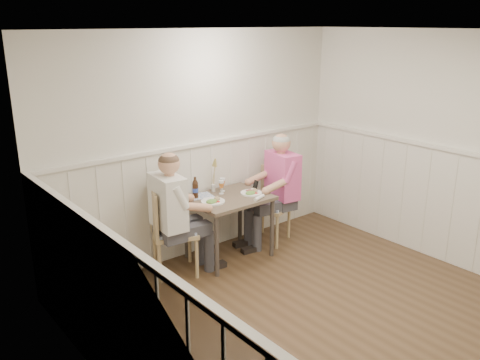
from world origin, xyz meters
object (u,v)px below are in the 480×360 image
(beer_bottle, at_px, (195,189))
(chair_right, at_px, (272,202))
(dining_table, at_px, (229,205))
(diner_cream, at_px, (173,226))
(chair_left, at_px, (169,228))
(man_in_pink, at_px, (279,197))
(grass_vase, at_px, (213,176))

(beer_bottle, bearing_deg, chair_right, -7.12)
(dining_table, relative_size, diner_cream, 0.64)
(dining_table, relative_size, chair_right, 0.98)
(dining_table, bearing_deg, chair_right, 5.75)
(chair_left, height_order, man_in_pink, man_in_pink)
(man_in_pink, bearing_deg, grass_vase, 158.99)
(beer_bottle, bearing_deg, diner_cream, -154.12)
(man_in_pink, height_order, grass_vase, man_in_pink)
(chair_right, xyz_separation_m, man_in_pink, (0.02, -0.11, 0.09))
(chair_right, xyz_separation_m, beer_bottle, (-1.06, 0.13, 0.36))
(chair_left, distance_m, grass_vase, 0.85)
(diner_cream, bearing_deg, chair_right, 3.15)
(chair_left, distance_m, man_in_pink, 1.52)
(chair_right, distance_m, diner_cream, 1.51)
(chair_right, bearing_deg, beer_bottle, 172.88)
(chair_right, bearing_deg, man_in_pink, -80.56)
(man_in_pink, distance_m, beer_bottle, 1.14)
(dining_table, xyz_separation_m, man_in_pink, (0.75, -0.04, -0.06))
(chair_left, bearing_deg, chair_right, -0.56)
(dining_table, distance_m, man_in_pink, 0.76)
(dining_table, relative_size, chair_left, 0.92)
(dining_table, xyz_separation_m, chair_left, (-0.76, 0.09, -0.11))
(chair_right, height_order, grass_vase, grass_vase)
(diner_cream, bearing_deg, grass_vase, 20.32)
(grass_vase, bearing_deg, dining_table, -83.63)
(diner_cream, height_order, grass_vase, diner_cream)
(dining_table, bearing_deg, man_in_pink, -2.77)
(chair_left, xyz_separation_m, diner_cream, (-0.01, -0.10, 0.06))
(beer_bottle, bearing_deg, grass_vase, 11.16)
(chair_left, xyz_separation_m, beer_bottle, (0.44, 0.12, 0.33))
(man_in_pink, xyz_separation_m, diner_cream, (-1.52, 0.03, 0.00))
(diner_cream, distance_m, beer_bottle, 0.56)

